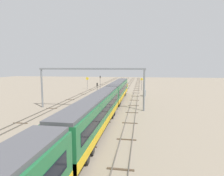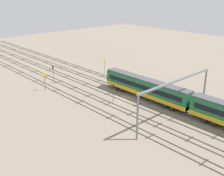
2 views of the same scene
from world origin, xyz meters
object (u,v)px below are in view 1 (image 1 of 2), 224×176
at_px(signal_light_trackside_departure, 97,88).
at_px(signal_light_trackside_approach, 100,80).
at_px(overhead_gantry, 91,77).
at_px(speed_sign_mid_trackside, 142,82).
at_px(train, 58,152).
at_px(relay_cabinet, 144,93).
at_px(speed_sign_near_foreground, 87,81).

bearing_deg(signal_light_trackside_departure, signal_light_trackside_approach, 9.93).
xyz_separation_m(overhead_gantry, speed_sign_mid_trackside, (33.11, -10.47, -3.68)).
relative_size(overhead_gantry, signal_light_trackside_approach, 4.39).
distance_m(speed_sign_mid_trackside, signal_light_trackside_approach, 16.48).
bearing_deg(speed_sign_mid_trackside, train, 174.05).
distance_m(overhead_gantry, signal_light_trackside_approach, 36.17).
distance_m(speed_sign_mid_trackside, relay_cabinet, 14.48).
bearing_deg(signal_light_trackside_departure, speed_sign_mid_trackside, -35.60).
bearing_deg(speed_sign_near_foreground, signal_light_trackside_approach, -54.78).
bearing_deg(relay_cabinet, train, 171.08).
distance_m(train, speed_sign_mid_trackside, 58.65).
height_order(signal_light_trackside_approach, relay_cabinet, signal_light_trackside_approach).
bearing_deg(train, signal_light_trackside_approach, 9.55).
relative_size(overhead_gantry, speed_sign_near_foreground, 4.72).
height_order(overhead_gantry, signal_light_trackside_departure, overhead_gantry).
relative_size(overhead_gantry, speed_sign_mid_trackside, 4.91).
distance_m(overhead_gantry, speed_sign_near_foreground, 34.18).
height_order(speed_sign_mid_trackside, signal_light_trackside_departure, speed_sign_mid_trackside).
distance_m(overhead_gantry, speed_sign_mid_trackside, 34.92).
bearing_deg(train, relay_cabinet, -8.92).
xyz_separation_m(speed_sign_near_foreground, signal_light_trackside_approach, (3.11, -4.41, 0.08)).
relative_size(signal_light_trackside_departure, relay_cabinet, 2.19).
bearing_deg(signal_light_trackside_departure, train, -170.64).
distance_m(signal_light_trackside_approach, signal_light_trackside_departure, 20.57).
bearing_deg(relay_cabinet, speed_sign_mid_trackside, 3.33).
height_order(train, relay_cabinet, train).
xyz_separation_m(overhead_gantry, signal_light_trackside_departure, (15.29, 2.29, -3.93)).
height_order(overhead_gantry, relay_cabinet, overhead_gantry).
bearing_deg(signal_light_trackside_approach, overhead_gantry, -170.68).
distance_m(speed_sign_near_foreground, signal_light_trackside_approach, 5.40).
bearing_deg(speed_sign_near_foreground, signal_light_trackside_departure, -155.10).
bearing_deg(train, speed_sign_mid_trackside, -5.95).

